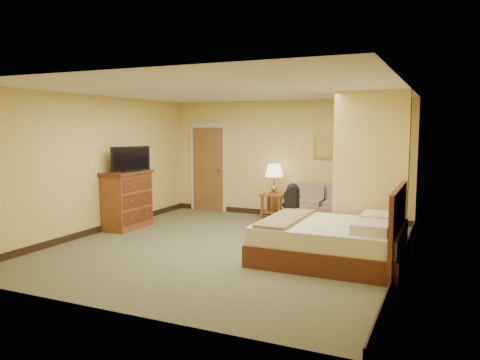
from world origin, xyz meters
The scene contains 17 objects.
floor centered at (0.00, 0.00, 0.00)m, with size 6.00×6.00×0.00m, color brown.
ceiling centered at (0.00, 0.00, 2.60)m, with size 6.00×6.00×0.00m, color white.
back_wall centered at (0.00, 3.00, 1.30)m, with size 5.50×0.02×2.60m, color #DDC05E.
left_wall centered at (-2.75, 0.00, 1.30)m, with size 0.02×6.00×2.60m, color #DDC05E.
right_wall centered at (2.75, 0.00, 1.30)m, with size 0.02×6.00×2.60m, color #DDC05E.
partition centered at (2.15, 0.93, 1.30)m, with size 1.20×0.15×2.60m, color #DDC05E.
door centered at (-1.95, 2.96, 1.03)m, with size 0.94×0.16×2.10m.
baseboard centered at (0.00, 2.99, 0.06)m, with size 5.50×0.02×0.12m, color black.
loveseat centered at (1.00, 2.57, 0.26)m, with size 1.60×0.74×0.81m.
side_table centered at (-0.15, 2.65, 0.37)m, with size 0.51×0.51×0.56m.
table_lamp centered at (-0.15, 2.65, 1.05)m, with size 0.39×0.39×0.65m.
coffee_table centered at (1.05, 1.57, 0.32)m, with size 0.89×0.89×0.44m.
wall_picture centered at (1.00, 2.97, 1.60)m, with size 0.73×0.04×0.56m.
dresser centered at (-2.48, 0.53, 0.58)m, with size 0.56×1.07×1.14m.
tv centered at (-2.38, 0.53, 1.37)m, with size 0.42×0.74×0.49m.
bed centered at (1.81, -0.10, 0.32)m, with size 2.14×1.82×1.18m.
backpack centered at (0.88, 0.76, 0.82)m, with size 0.22×0.28×0.47m.
Camera 1 is at (3.34, -6.92, 2.01)m, focal length 35.00 mm.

